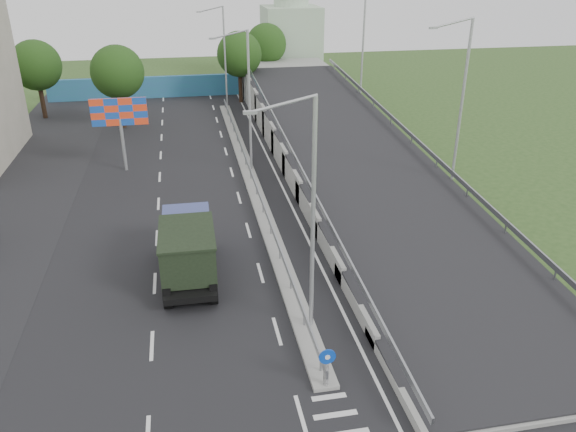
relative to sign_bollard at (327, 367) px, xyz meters
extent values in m
cube|color=black|center=(-3.00, 17.83, -1.03)|extent=(26.00, 90.00, 0.04)
cube|color=gray|center=(0.00, 21.83, -0.93)|extent=(1.00, 44.00, 0.20)
cube|color=gray|center=(12.30, 21.83, 1.32)|extent=(0.10, 50.00, 0.32)
cube|color=gray|center=(2.80, 21.83, 1.32)|extent=(0.10, 50.00, 0.32)
cube|color=gray|center=(0.00, 21.83, -0.28)|extent=(0.08, 44.00, 0.32)
cylinder|color=gray|center=(0.00, 21.83, -0.53)|extent=(0.09, 0.09, 0.60)
cylinder|color=black|center=(0.00, 0.03, -0.23)|extent=(0.20, 0.20, 1.20)
cylinder|color=#0C3FBF|center=(0.00, -0.05, 0.52)|extent=(0.64, 0.05, 0.64)
cylinder|color=white|center=(0.00, -0.08, 0.52)|extent=(0.20, 0.03, 0.20)
cylinder|color=#B2B5B7|center=(0.30, 3.83, 4.17)|extent=(0.18, 0.18, 10.00)
cylinder|color=#B2B5B7|center=(-0.90, 3.83, 8.92)|extent=(2.57, 0.12, 0.66)
cube|color=#B2B5B7|center=(-2.10, 3.83, 8.67)|extent=(0.50, 0.18, 0.12)
cylinder|color=#B2B5B7|center=(0.30, 23.83, 4.17)|extent=(0.18, 0.18, 10.00)
cylinder|color=#B2B5B7|center=(-0.90, 23.83, 8.92)|extent=(2.57, 0.12, 0.66)
cube|color=#B2B5B7|center=(-2.10, 23.83, 8.67)|extent=(0.50, 0.18, 0.12)
cylinder|color=#B2B5B7|center=(0.30, 43.83, 4.17)|extent=(0.18, 0.18, 10.00)
cylinder|color=#B2B5B7|center=(-0.90, 43.83, 8.92)|extent=(2.57, 0.12, 0.66)
cube|color=#B2B5B7|center=(-2.10, 43.83, 8.67)|extent=(0.50, 0.18, 0.12)
cube|color=teal|center=(-4.00, 49.83, 0.17)|extent=(30.00, 0.50, 2.40)
cube|color=#B2CCAD|center=(10.00, 57.83, 3.47)|extent=(7.00, 7.00, 9.00)
cylinder|color=#B2CCAD|center=(10.00, 57.83, 8.47)|extent=(4.40, 4.40, 1.00)
cylinder|color=#B2B5B7|center=(-9.00, 25.83, 0.97)|extent=(0.24, 0.24, 4.00)
cube|color=#FB421B|center=(-9.00, 25.83, 3.47)|extent=(4.00, 0.20, 2.00)
cylinder|color=black|center=(-10.00, 37.83, 0.97)|extent=(0.44, 0.44, 4.00)
sphere|color=#1C3C10|center=(-10.00, 37.83, 4.17)|extent=(4.80, 4.80, 4.80)
cylinder|color=black|center=(2.00, 45.83, 0.97)|extent=(0.44, 0.44, 4.00)
sphere|color=#1C3C10|center=(2.00, 45.83, 4.17)|extent=(4.80, 4.80, 4.80)
cylinder|color=black|center=(-18.00, 42.83, 0.97)|extent=(0.44, 0.44, 4.00)
sphere|color=#1C3C10|center=(-18.00, 42.83, 4.17)|extent=(4.80, 4.80, 4.80)
cylinder|color=black|center=(6.00, 52.83, 0.97)|extent=(0.44, 0.44, 4.00)
sphere|color=#1C3C10|center=(6.00, 52.83, 4.17)|extent=(4.80, 4.80, 4.80)
cylinder|color=black|center=(-5.78, 11.28, -0.45)|extent=(0.38, 1.16, 1.16)
cylinder|color=black|center=(-3.67, 11.26, -0.45)|extent=(0.38, 1.16, 1.16)
cylinder|color=black|center=(-5.79, 10.33, -0.45)|extent=(0.38, 1.16, 1.16)
cylinder|color=black|center=(-3.68, 10.31, -0.45)|extent=(0.38, 1.16, 1.16)
cylinder|color=black|center=(-5.83, 6.64, -0.45)|extent=(0.38, 1.16, 1.16)
cylinder|color=black|center=(-3.72, 6.62, -0.45)|extent=(0.38, 1.16, 1.16)
cube|color=black|center=(-4.75, 9.06, -0.30)|extent=(2.49, 6.56, 0.32)
cube|color=navy|center=(-4.72, 11.54, 0.76)|extent=(2.44, 1.71, 1.79)
cube|color=black|center=(-4.71, 12.35, 1.23)|extent=(2.00, 0.08, 0.74)
cube|color=black|center=(-4.71, 12.43, -0.35)|extent=(2.43, 0.18, 0.53)
cube|color=black|center=(-4.75, 8.42, 0.86)|extent=(2.57, 4.03, 1.90)
cube|color=black|center=(-4.75, 8.42, 1.87)|extent=(2.68, 4.14, 0.13)
camera|label=1|loc=(-4.47, -15.82, 13.77)|focal=35.00mm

